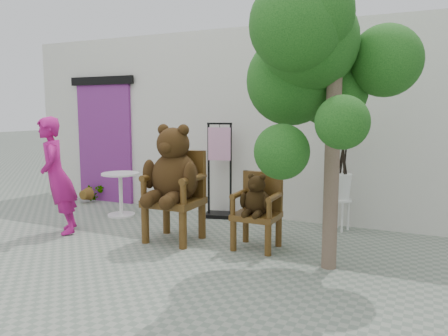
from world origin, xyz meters
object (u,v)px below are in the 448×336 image
object	(u,v)px
chair_big	(174,176)
person	(57,176)
stool_bucket	(341,186)
tree	(313,57)
chair_small	(258,203)
cafe_table	(121,189)
display_stand	(220,181)

from	to	relation	value
chair_big	person	xyz separation A→B (m)	(-1.64, -0.39, -0.05)
stool_bucket	chair_big	bearing A→B (deg)	-142.90
chair_big	stool_bucket	size ratio (longest dim) A/B	1.05
person	tree	world-z (taller)	tree
chair_small	cafe_table	xyz separation A→B (m)	(-2.61, 0.64, -0.12)
display_stand	stool_bucket	size ratio (longest dim) A/B	1.04
cafe_table	stool_bucket	size ratio (longest dim) A/B	0.48
person	cafe_table	distance (m)	1.26
chair_small	stool_bucket	bearing A→B (deg)	58.15
display_stand	chair_big	bearing A→B (deg)	-102.73
person	cafe_table	xyz separation A→B (m)	(0.13, 1.20, -0.37)
chair_big	chair_small	distance (m)	1.15
chair_big	chair_small	bearing A→B (deg)	8.49
cafe_table	person	bearing A→B (deg)	-95.96
tree	chair_small	bearing A→B (deg)	155.09
cafe_table	chair_big	bearing A→B (deg)	-28.15
cafe_table	tree	world-z (taller)	tree
display_stand	stool_bucket	distance (m)	1.91
chair_small	stool_bucket	xyz separation A→B (m)	(0.78, 1.26, 0.08)
cafe_table	tree	distance (m)	3.92
person	cafe_table	size ratio (longest dim) A/B	2.29
cafe_table	stool_bucket	distance (m)	3.45
cafe_table	tree	bearing A→B (deg)	-16.39
person	display_stand	bearing A→B (deg)	96.04
chair_small	person	world-z (taller)	person
display_stand	stool_bucket	xyz separation A→B (m)	(1.91, 0.00, 0.06)
tree	cafe_table	bearing A→B (deg)	163.61
person	stool_bucket	xyz separation A→B (m)	(3.52, 1.82, -0.16)
person	tree	bearing A→B (deg)	51.33
display_stand	cafe_table	bearing A→B (deg)	-171.28
chair_big	cafe_table	xyz separation A→B (m)	(-1.51, 0.81, -0.41)
tree	stool_bucket	bearing A→B (deg)	87.98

